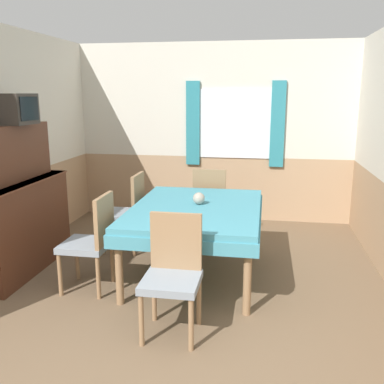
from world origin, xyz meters
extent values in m
cube|color=silver|center=(0.00, 4.27, 1.77)|extent=(4.45, 0.05, 1.65)
cube|color=tan|center=(0.00, 4.27, 0.47)|extent=(4.45, 0.05, 0.95)
cube|color=white|center=(0.32, 4.23, 1.44)|extent=(1.11, 0.01, 1.00)
cube|color=teal|center=(-0.30, 4.21, 1.44)|extent=(0.20, 0.03, 1.22)
cube|color=teal|center=(0.93, 4.21, 1.44)|extent=(0.20, 0.03, 1.22)
cube|color=tan|center=(-2.05, 2.12, 0.47)|extent=(0.05, 4.64, 0.95)
cube|color=teal|center=(0.09, 2.13, 0.71)|extent=(1.30, 1.75, 0.06)
cube|color=teal|center=(0.09, 2.13, 0.62)|extent=(1.33, 1.78, 0.12)
cylinder|color=#93704C|center=(-0.48, 1.34, 0.34)|extent=(0.07, 0.07, 0.68)
cylinder|color=#93704C|center=(0.66, 1.34, 0.34)|extent=(0.07, 0.07, 0.68)
cylinder|color=#93704C|center=(-0.48, 2.93, 0.34)|extent=(0.07, 0.07, 0.68)
cylinder|color=#93704C|center=(0.66, 2.93, 0.34)|extent=(0.07, 0.07, 0.68)
cylinder|color=#93704C|center=(-0.10, 3.54, 0.21)|extent=(0.04, 0.04, 0.42)
cylinder|color=#93704C|center=(0.28, 3.54, 0.21)|extent=(0.04, 0.04, 0.42)
cylinder|color=#93704C|center=(-0.10, 3.16, 0.21)|extent=(0.04, 0.04, 0.42)
cylinder|color=#93704C|center=(0.28, 3.16, 0.21)|extent=(0.04, 0.04, 0.42)
cube|color=gray|center=(0.09, 3.35, 0.45)|extent=(0.44, 0.44, 0.06)
cube|color=#93704C|center=(0.09, 3.15, 0.71)|extent=(0.42, 0.04, 0.47)
cylinder|color=#93704C|center=(-1.09, 1.40, 0.21)|extent=(0.04, 0.04, 0.42)
cylinder|color=#93704C|center=(-1.09, 1.78, 0.21)|extent=(0.04, 0.04, 0.42)
cylinder|color=#93704C|center=(-0.71, 1.40, 0.21)|extent=(0.04, 0.04, 0.42)
cylinder|color=#93704C|center=(-0.71, 1.78, 0.21)|extent=(0.04, 0.04, 0.42)
cube|color=gray|center=(-0.90, 1.59, 0.45)|extent=(0.44, 0.44, 0.06)
cube|color=#93704C|center=(-0.70, 1.59, 0.71)|extent=(0.04, 0.42, 0.47)
cylinder|color=#93704C|center=(0.28, 0.73, 0.21)|extent=(0.04, 0.04, 0.42)
cylinder|color=#93704C|center=(-0.10, 0.73, 0.21)|extent=(0.04, 0.04, 0.42)
cylinder|color=#93704C|center=(0.28, 1.11, 0.21)|extent=(0.04, 0.04, 0.42)
cylinder|color=#93704C|center=(-0.10, 1.11, 0.21)|extent=(0.04, 0.04, 0.42)
cube|color=gray|center=(0.09, 0.92, 0.45)|extent=(0.44, 0.44, 0.06)
cube|color=#93704C|center=(0.09, 1.12, 0.71)|extent=(0.42, 0.04, 0.47)
cylinder|color=#93704C|center=(-1.09, 2.49, 0.21)|extent=(0.04, 0.04, 0.42)
cylinder|color=#93704C|center=(-1.09, 2.87, 0.21)|extent=(0.04, 0.04, 0.42)
cylinder|color=#93704C|center=(-0.71, 2.49, 0.21)|extent=(0.04, 0.04, 0.42)
cylinder|color=#93704C|center=(-0.71, 2.87, 0.21)|extent=(0.04, 0.04, 0.42)
cube|color=gray|center=(-0.90, 2.68, 0.45)|extent=(0.44, 0.44, 0.06)
cube|color=#93704C|center=(-0.70, 2.68, 0.71)|extent=(0.04, 0.42, 0.47)
cube|color=#4C2819|center=(-1.78, 1.91, 0.49)|extent=(0.44, 1.40, 0.98)
cube|color=brown|center=(-1.78, 1.91, 0.97)|extent=(0.46, 1.42, 0.02)
cube|color=#4C2819|center=(-1.84, 1.91, 1.27)|extent=(0.24, 1.26, 0.58)
cube|color=#2D2823|center=(-1.76, 2.00, 1.72)|extent=(0.28, 0.41, 0.31)
cube|color=black|center=(-1.61, 2.00, 1.72)|extent=(0.01, 0.34, 0.24)
sphere|color=#A39989|center=(0.10, 2.22, 0.80)|extent=(0.13, 0.13, 0.13)
camera|label=1|loc=(0.77, -2.08, 1.87)|focal=40.00mm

